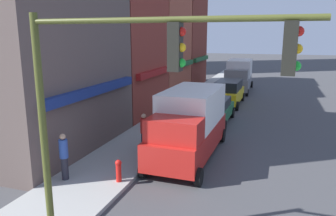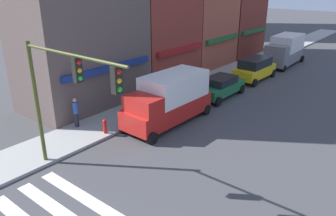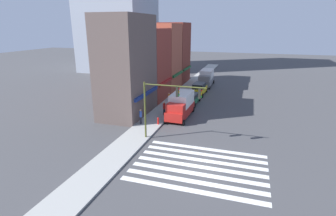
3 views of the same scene
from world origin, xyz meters
name	(u,v)px [view 2 (image 2 of 3)]	position (x,y,z in m)	size (l,w,h in m)	color
storefront_row	(174,10)	(20.67, 11.50, 5.84)	(29.09, 5.30, 12.46)	brown
traffic_signal	(64,86)	(4.00, 4.09, 4.36)	(0.32, 6.14, 5.91)	#474C1E
box_truck_red	(169,99)	(11.49, 4.70, 1.59)	(6.24, 2.42, 3.04)	#B21E19
sedan_green	(220,86)	(17.68, 4.70, 0.84)	(4.43, 2.02, 1.59)	#1E6638
suv_yellow	(255,68)	(23.62, 4.70, 1.03)	(4.75, 2.12, 1.94)	yellow
box_truck_grey	(285,50)	(30.63, 4.70, 1.59)	(6.26, 2.42, 3.04)	slate
pedestrian_orange_vest	(175,82)	(15.78, 7.56, 1.07)	(0.32, 0.32, 1.77)	#23232D
pedestrian_red_jacket	(141,100)	(11.19, 6.80, 1.07)	(0.32, 0.32, 1.77)	#23232D
pedestrian_blue_shirt	(76,112)	(7.35, 8.39, 1.07)	(0.32, 0.32, 1.77)	#23232D
fire_hydrant	(105,126)	(7.80, 6.40, 0.61)	(0.24, 0.24, 0.84)	red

